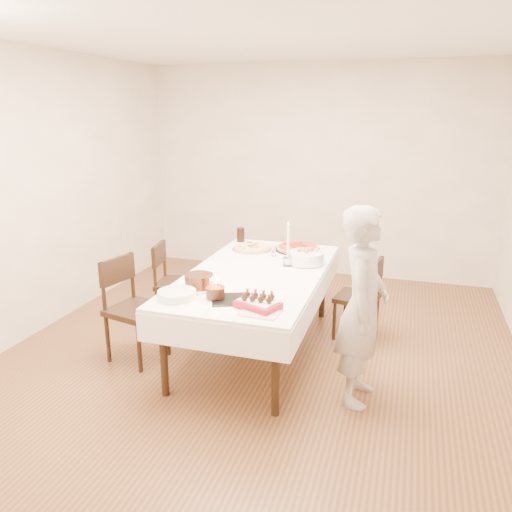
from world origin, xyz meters
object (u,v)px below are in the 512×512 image
(pasta_bowl, at_px, (306,257))
(chair_right_savory, at_px, (357,298))
(cola_glass, at_px, (241,235))
(strawberry_box, at_px, (258,303))
(chair_left_savory, at_px, (177,284))
(birthday_cake, at_px, (215,288))
(pizza_pepperoni, at_px, (298,248))
(person, at_px, (363,307))
(chair_left_dessert, at_px, (136,310))
(pizza_white, at_px, (252,248))
(taper_candle, at_px, (288,244))
(layer_cake, at_px, (199,281))
(dining_table, at_px, (256,311))

(pasta_bowl, bearing_deg, chair_right_savory, 19.78)
(cola_glass, bearing_deg, strawberry_box, -67.12)
(chair_left_savory, height_order, birthday_cake, birthday_cake)
(chair_right_savory, relative_size, pizza_pepperoni, 1.75)
(person, xyz_separation_m, pizza_pepperoni, (-0.79, 1.34, 0.02))
(chair_left_dessert, height_order, pizza_white, chair_left_dessert)
(person, distance_m, taper_candle, 1.12)
(pizza_white, xyz_separation_m, strawberry_box, (0.52, -1.46, 0.02))
(chair_right_savory, height_order, pizza_white, chair_right_savory)
(birthday_cake, bearing_deg, taper_candle, 71.60)
(person, xyz_separation_m, pizza_white, (-1.23, 1.20, 0.02))
(chair_right_savory, xyz_separation_m, layer_cake, (-1.15, -1.07, 0.40))
(pizza_white, relative_size, birthday_cake, 2.83)
(dining_table, xyz_separation_m, chair_left_savory, (-0.95, 0.35, 0.05))
(dining_table, height_order, pizza_white, pizza_white)
(person, bearing_deg, pizza_white, 47.85)
(dining_table, xyz_separation_m, pizza_pepperoni, (0.19, 0.81, 0.40))
(chair_left_savory, xyz_separation_m, birthday_cake, (0.85, -1.05, 0.41))
(chair_left_savory, bearing_deg, person, 145.39)
(pizza_white, relative_size, pizza_pepperoni, 0.89)
(cola_glass, bearing_deg, chair_left_savory, -128.35)
(dining_table, height_order, chair_right_savory, chair_right_savory)
(person, bearing_deg, cola_glass, 46.49)
(pizza_white, distance_m, taper_candle, 0.65)
(pasta_bowl, relative_size, strawberry_box, 1.08)
(person, xyz_separation_m, layer_cake, (-1.29, -0.00, 0.06))
(layer_cake, bearing_deg, pizza_pepperoni, 69.46)
(chair_left_dessert, distance_m, pizza_white, 1.37)
(chair_right_savory, xyz_separation_m, taper_candle, (-0.62, -0.28, 0.55))
(pasta_bowl, bearing_deg, cola_glass, 145.38)
(person, xyz_separation_m, cola_glass, (-1.46, 1.49, 0.08))
(dining_table, height_order, cola_glass, cola_glass)
(pizza_white, xyz_separation_m, taper_candle, (0.47, -0.40, 0.19))
(chair_left_savory, distance_m, taper_candle, 1.29)
(chair_right_savory, bearing_deg, pizza_pepperoni, 168.58)
(chair_right_savory, relative_size, layer_cake, 2.76)
(person, height_order, taper_candle, person)
(dining_table, relative_size, strawberry_box, 7.02)
(pizza_white, bearing_deg, chair_left_dessert, -121.14)
(dining_table, relative_size, pizza_pepperoni, 4.63)
(dining_table, bearing_deg, pizza_white, 110.57)
(chair_right_savory, relative_size, cola_glass, 5.19)
(taper_candle, relative_size, cola_glass, 2.68)
(dining_table, height_order, chair_left_savory, chair_left_savory)
(chair_left_dessert, xyz_separation_m, cola_glass, (0.47, 1.43, 0.37))
(birthday_cake, bearing_deg, dining_table, 81.73)
(chair_left_savory, height_order, pizza_white, chair_left_savory)
(layer_cake, bearing_deg, dining_table, 59.53)
(chair_right_savory, distance_m, pizza_pepperoni, 0.79)
(dining_table, xyz_separation_m, pizza_white, (-0.25, 0.67, 0.40))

